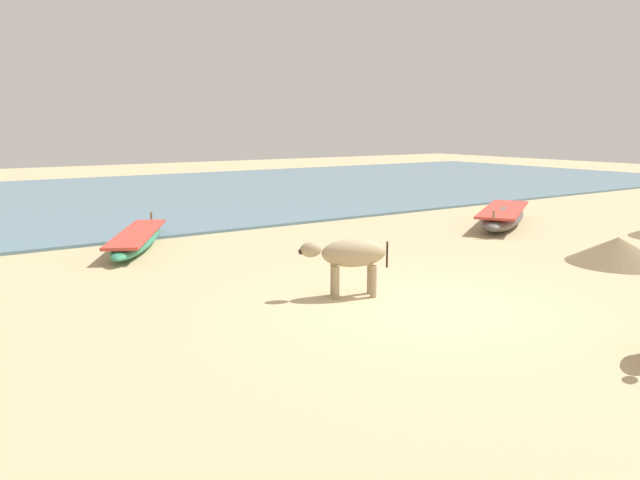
% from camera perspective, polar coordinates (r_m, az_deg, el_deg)
% --- Properties ---
extents(ground, '(80.00, 80.00, 0.00)m').
position_cam_1_polar(ground, '(10.17, 10.36, -6.20)').
color(ground, tan).
extents(sea_water, '(60.00, 20.00, 0.08)m').
position_cam_1_polar(sea_water, '(26.33, -18.69, 3.87)').
color(sea_water, slate).
rests_on(sea_water, ground).
extents(fishing_boat_1, '(4.54, 3.45, 0.73)m').
position_cam_1_polar(fishing_boat_1, '(18.76, 16.86, 2.17)').
color(fishing_boat_1, '#5B5651').
rests_on(fishing_boat_1, ground).
extents(fishing_boat_2, '(2.81, 4.31, 0.59)m').
position_cam_1_polar(fishing_boat_2, '(15.34, -16.84, 0.08)').
color(fishing_boat_2, '#338C66').
rests_on(fishing_boat_2, ground).
extents(cow_adult_dun, '(1.51, 0.93, 1.02)m').
position_cam_1_polar(cow_adult_dun, '(10.43, 2.88, -1.44)').
color(cow_adult_dun, tan).
rests_on(cow_adult_dun, ground).
extents(debris_pile_0, '(2.81, 2.81, 0.57)m').
position_cam_1_polar(debris_pile_0, '(14.53, 26.23, -0.87)').
color(debris_pile_0, '#7A6647').
rests_on(debris_pile_0, ground).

